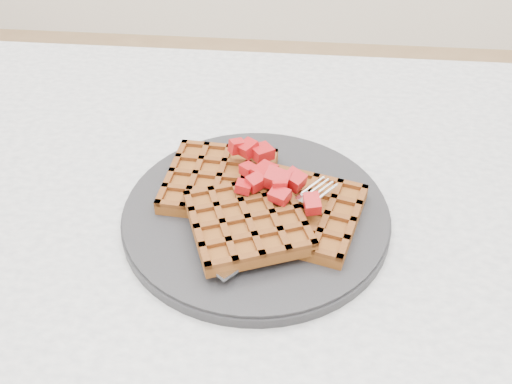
% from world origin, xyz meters
% --- Properties ---
extents(table, '(1.20, 0.80, 0.75)m').
position_xyz_m(table, '(0.00, 0.00, 0.64)').
color(table, silver).
rests_on(table, ground).
extents(plate, '(0.30, 0.30, 0.02)m').
position_xyz_m(plate, '(-0.10, -0.00, 0.76)').
color(plate, black).
rests_on(plate, table).
extents(waffles, '(0.23, 0.21, 0.03)m').
position_xyz_m(waffles, '(-0.10, -0.00, 0.78)').
color(waffles, brown).
rests_on(waffles, plate).
extents(strawberry_pile, '(0.15, 0.15, 0.02)m').
position_xyz_m(strawberry_pile, '(-0.10, -0.00, 0.80)').
color(strawberry_pile, '#8B0006').
rests_on(strawberry_pile, waffles).
extents(fork, '(0.13, 0.16, 0.02)m').
position_xyz_m(fork, '(-0.07, -0.04, 0.77)').
color(fork, silver).
rests_on(fork, plate).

